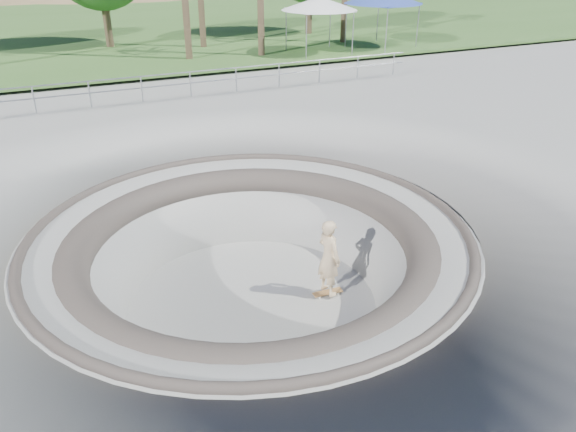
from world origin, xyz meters
The scene contains 8 objects.
ground centered at (0.00, 0.00, 0.00)m, with size 180.00×180.00×0.00m, color #969591.
skate_bowl centered at (0.00, 0.00, -1.83)m, with size 14.00×14.00×4.10m.
grass_strip centered at (0.00, 34.00, 0.22)m, with size 180.00×36.00×0.12m.
distant_hills centered at (3.78, 57.17, -7.02)m, with size 103.20×45.00×28.60m.
safety_railing centered at (0.00, 12.00, 0.69)m, with size 25.00×0.06×1.03m.
skateboard centered at (1.81, -0.53, -1.84)m, with size 0.77×0.26×0.08m.
skater centered at (1.81, -0.53, -0.83)m, with size 0.73×0.48×1.99m, color #D6B78A.
canopy_white centered at (11.04, 18.00, 2.88)m, with size 5.88×5.88×2.97m.
Camera 1 is at (-3.94, -10.75, 6.11)m, focal length 35.00 mm.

